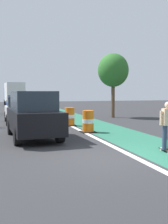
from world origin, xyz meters
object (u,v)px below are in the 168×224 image
(traffic_barrel_mid, at_px, (70,117))
(skateboarder_on_lane, at_px, (168,125))
(delivery_truck_down_block, at_px, (14,93))
(parked_sedan_second, at_px, (21,110))
(parked_suv_nearest, at_px, (33,114))
(street_tree_sidewalk, at_px, (113,71))
(parked_sedan_third, at_px, (17,105))
(traffic_barrel_front, at_px, (88,122))

(traffic_barrel_mid, bearing_deg, skateboarder_on_lane, -79.73)
(delivery_truck_down_block, bearing_deg, parked_sedan_second, -91.22)
(skateboarder_on_lane, distance_m, traffic_barrel_mid, 8.04)
(parked_suv_nearest, xyz_separation_m, parked_sedan_second, (-0.13, 6.13, -0.20))
(traffic_barrel_mid, xyz_separation_m, street_tree_sidewalk, (4.51, 4.23, 3.14))
(parked_sedan_third, relative_size, traffic_barrel_mid, 3.78)
(parked_suv_nearest, xyz_separation_m, street_tree_sidewalk, (7.08, 8.04, 2.63))
(traffic_barrel_front, distance_m, traffic_barrel_mid, 2.85)
(parked_sedan_second, xyz_separation_m, traffic_barrel_front, (2.95, -5.15, -0.30))
(parked_sedan_third, xyz_separation_m, traffic_barrel_front, (2.81, -12.35, -0.30))
(parked_sedan_second, relative_size, traffic_barrel_front, 3.80)
(parked_sedan_second, relative_size, parked_sedan_third, 1.01)
(skateboarder_on_lane, distance_m, parked_suv_nearest, 5.72)
(parked_sedan_third, xyz_separation_m, street_tree_sidewalk, (7.08, -5.29, 2.83))
(delivery_truck_down_block, distance_m, street_tree_sidewalk, 20.74)
(skateboarder_on_lane, bearing_deg, parked_suv_nearest, 134.32)
(parked_suv_nearest, height_order, street_tree_sidewalk, street_tree_sidewalk)
(delivery_truck_down_block, bearing_deg, traffic_barrel_front, -84.64)
(delivery_truck_down_block, bearing_deg, skateboarder_on_lane, -83.37)
(skateboarder_on_lane, xyz_separation_m, parked_sedan_second, (-4.13, 10.22, -0.08))
(parked_sedan_second, relative_size, traffic_barrel_mid, 3.80)
(skateboarder_on_lane, xyz_separation_m, traffic_barrel_mid, (-1.43, 7.90, -0.38))
(parked_sedan_second, bearing_deg, traffic_barrel_mid, -40.65)
(parked_sedan_second, bearing_deg, skateboarder_on_lane, -67.99)
(parked_suv_nearest, distance_m, delivery_truck_down_block, 27.58)
(parked_sedan_second, height_order, traffic_barrel_mid, parked_sedan_second)
(traffic_barrel_front, xyz_separation_m, street_tree_sidewalk, (4.26, 7.07, 3.14))
(parked_suv_nearest, distance_m, parked_sedan_third, 13.33)
(skateboarder_on_lane, bearing_deg, parked_sedan_second, 112.01)
(parked_sedan_third, xyz_separation_m, traffic_barrel_mid, (2.56, -9.52, -0.30))
(parked_sedan_second, bearing_deg, traffic_barrel_front, -60.21)
(traffic_barrel_front, xyz_separation_m, traffic_barrel_mid, (-0.25, 2.84, 0.00))
(traffic_barrel_front, relative_size, traffic_barrel_mid, 1.00)
(delivery_truck_down_block, bearing_deg, parked_suv_nearest, -90.67)
(skateboarder_on_lane, xyz_separation_m, parked_sedan_third, (-3.99, 17.42, -0.08))
(traffic_barrel_front, xyz_separation_m, delivery_truck_down_block, (-2.50, 26.59, 1.31))
(parked_sedan_third, distance_m, traffic_barrel_mid, 9.86)
(parked_sedan_second, distance_m, delivery_truck_down_block, 21.46)
(traffic_barrel_mid, relative_size, delivery_truck_down_block, 0.14)
(parked_sedan_second, height_order, parked_sedan_third, same)
(street_tree_sidewalk, bearing_deg, traffic_barrel_front, -121.10)
(traffic_barrel_front, bearing_deg, delivery_truck_down_block, 95.36)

